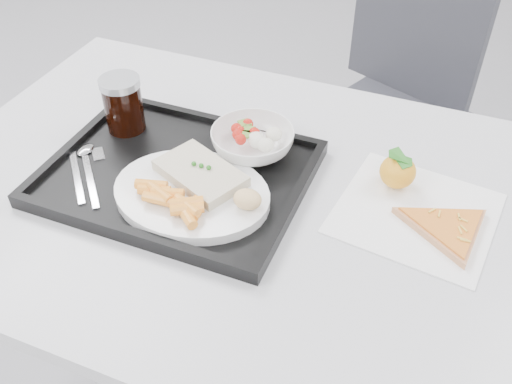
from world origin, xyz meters
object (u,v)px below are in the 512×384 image
at_px(table, 256,220).
at_px(salad_bowl, 253,142).
at_px(chair, 401,89).
at_px(pizza_slice, 447,228).
at_px(cola_glass, 123,103).
at_px(tray, 178,175).
at_px(tangerine, 398,171).
at_px(dinner_plate, 192,194).

distance_m(table, salad_bowl, 0.14).
xyz_separation_m(chair, salad_bowl, (-0.17, -0.72, 0.25)).
relative_size(table, pizza_slice, 5.84).
bearing_deg(cola_glass, pizza_slice, -3.91).
height_order(chair, tray, chair).
distance_m(table, cola_glass, 0.34).
distance_m(cola_glass, tangerine, 0.52).
bearing_deg(table, salad_bowl, 116.05).
bearing_deg(cola_glass, chair, 60.03).
bearing_deg(tangerine, pizza_slice, -38.86).
xyz_separation_m(table, dinner_plate, (-0.09, -0.07, 0.09)).
bearing_deg(salad_bowl, pizza_slice, -9.79).
bearing_deg(pizza_slice, chair, 103.88).
bearing_deg(chair, cola_glass, -119.97).
height_order(table, tray, tray).
bearing_deg(salad_bowl, cola_glass, -175.51).
relative_size(dinner_plate, salad_bowl, 1.78).
bearing_deg(tray, table, 7.03).
relative_size(dinner_plate, tangerine, 3.29).
relative_size(dinner_plate, pizza_slice, 1.31).
height_order(table, dinner_plate, dinner_plate).
bearing_deg(tangerine, dinner_plate, -150.53).
relative_size(chair, pizza_slice, 4.53).
bearing_deg(tangerine, chair, 97.57).
bearing_deg(pizza_slice, salad_bowl, 170.21).
distance_m(dinner_plate, salad_bowl, 0.16).
distance_m(chair, cola_glass, 0.90).
height_order(table, pizza_slice, pizza_slice).
relative_size(table, chair, 1.29).
distance_m(salad_bowl, pizza_slice, 0.37).
xyz_separation_m(tray, pizza_slice, (0.46, 0.04, 0.00)).
bearing_deg(chair, tray, -108.15).
bearing_deg(tray, pizza_slice, 5.24).
bearing_deg(salad_bowl, tangerine, 3.92).
xyz_separation_m(table, tangerine, (0.22, 0.11, 0.10)).
bearing_deg(table, tray, -172.97).
bearing_deg(dinner_plate, tangerine, 29.47).
height_order(chair, pizza_slice, chair).
height_order(cola_glass, tangerine, cola_glass).
distance_m(chair, tangerine, 0.75).
bearing_deg(cola_glass, tangerine, 4.20).
distance_m(chair, pizza_slice, 0.84).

